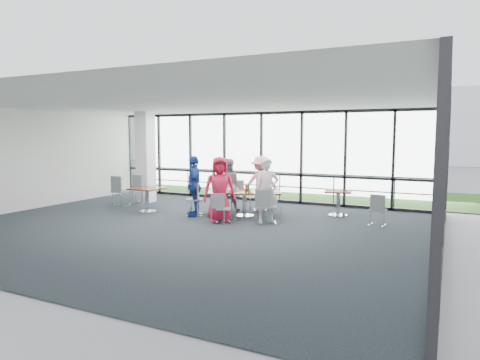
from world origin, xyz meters
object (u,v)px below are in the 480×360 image
at_px(main_table, 245,195).
at_px(chair_main_fr, 260,197).
at_px(diner_near_right, 267,190).
at_px(chair_main_fl, 231,196).
at_px(diner_far_right, 261,184).
at_px(chair_spare_r, 378,210).
at_px(diner_near_left, 220,189).
at_px(chair_main_nl, 223,209).
at_px(chair_spare_la, 121,191).
at_px(side_table_left, 147,191).
at_px(diner_end, 194,186).
at_px(diner_far_left, 228,185).
at_px(structural_column, 146,157).
at_px(chair_main_nr, 268,207).
at_px(chair_main_end, 194,199).
at_px(side_table_right, 338,195).
at_px(chair_spare_lb, 134,191).

height_order(main_table, chair_main_fr, chair_main_fr).
distance_m(diner_near_right, chair_main_fl, 2.25).
xyz_separation_m(diner_far_right, chair_spare_r, (3.64, -0.70, -0.45)).
distance_m(diner_near_left, chair_main_nl, 0.56).
height_order(main_table, chair_spare_la, chair_spare_la).
distance_m(side_table_left, diner_near_left, 2.81).
distance_m(diner_far_right, diner_end, 2.18).
relative_size(diner_far_left, diner_far_right, 0.96).
distance_m(structural_column, side_table_left, 2.25).
relative_size(diner_near_right, chair_spare_r, 2.14).
xyz_separation_m(diner_near_right, chair_main_fr, (-0.91, 1.66, -0.46)).
xyz_separation_m(diner_near_left, chair_main_nr, (1.29, 0.38, -0.45)).
relative_size(side_table_left, chair_main_nr, 0.98).
height_order(diner_near_left, chair_main_end, diner_near_left).
bearing_deg(diner_end, chair_main_end, 171.67).
relative_size(structural_column, chair_spare_r, 3.88).
bearing_deg(chair_main_fl, chair_spare_la, -24.19).
distance_m(side_table_right, diner_far_left, 3.40).
xyz_separation_m(structural_column, diner_near_right, (5.26, -1.46, -0.72)).
xyz_separation_m(side_table_right, chair_main_nr, (-1.43, -1.94, -0.16)).
height_order(side_table_left, diner_near_left, diner_near_left).
distance_m(chair_main_nl, chair_spare_lb, 4.44).
xyz_separation_m(diner_end, chair_spare_la, (-3.15, 0.40, -0.39)).
relative_size(diner_near_left, chair_main_end, 1.86).
xyz_separation_m(main_table, diner_end, (-1.35, -0.61, 0.25)).
distance_m(diner_far_right, chair_main_nr, 2.00).
height_order(side_table_right, diner_near_right, diner_near_right).
relative_size(chair_main_end, chair_spare_lb, 0.98).
bearing_deg(diner_near_left, chair_spare_r, -14.82).
xyz_separation_m(side_table_right, diner_end, (-3.81, -1.89, 0.28)).
height_order(structural_column, diner_near_right, structural_column).
distance_m(diner_far_right, chair_main_fl, 1.02).
bearing_deg(chair_spare_r, side_table_right, 150.01).
bearing_deg(chair_main_fl, chair_main_nr, 103.39).
height_order(chair_main_fl, chair_spare_lb, chair_spare_lb).
bearing_deg(chair_spare_r, diner_near_left, -154.08).
distance_m(main_table, chair_main_end, 1.49).
relative_size(chair_main_fl, chair_spare_lb, 0.93).
bearing_deg(chair_main_nl, diner_end, 126.80).
height_order(diner_end, chair_main_nl, diner_end).
xyz_separation_m(chair_main_nr, chair_spare_la, (-5.53, 0.45, 0.05)).
distance_m(structural_column, diner_end, 3.40).
distance_m(chair_main_nr, chair_spare_lb, 5.36).
xyz_separation_m(diner_near_right, diner_end, (-2.30, -0.04, 0.01)).
height_order(side_table_right, diner_near_left, diner_near_left).
height_order(chair_main_end, chair_spare_lb, chair_spare_lb).
bearing_deg(diner_end, structural_column, -149.99).
height_order(diner_far_left, diner_end, diner_end).
bearing_deg(main_table, chair_spare_lb, 153.11).
bearing_deg(diner_near_left, chair_spare_la, 134.88).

